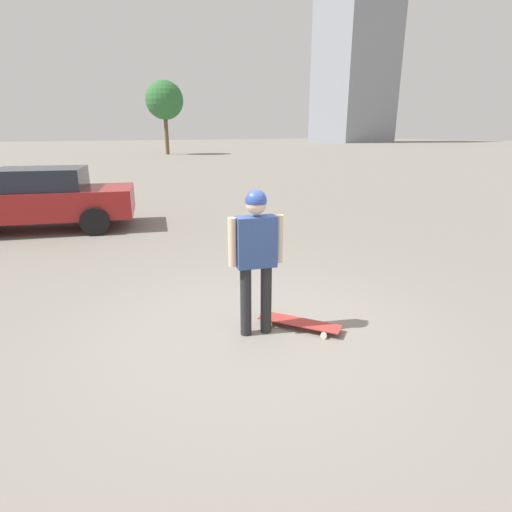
{
  "coord_description": "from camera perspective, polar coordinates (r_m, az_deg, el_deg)",
  "views": [
    {
      "loc": [
        -2.22,
        -3.47,
        2.21
      ],
      "look_at": [
        0.0,
        0.0,
        0.92
      ],
      "focal_mm": 28.0,
      "sensor_mm": 36.0,
      "label": 1
    }
  ],
  "objects": [
    {
      "name": "ground_plane",
      "position": [
        4.68,
        0.0,
        -10.86
      ],
      "size": [
        220.0,
        220.0,
        0.0
      ],
      "primitive_type": "plane",
      "color": "gray"
    },
    {
      "name": "person",
      "position": [
        4.29,
        0.0,
        1.13
      ],
      "size": [
        0.59,
        0.32,
        1.64
      ],
      "rotation": [
        0.0,
        0.0,
        -0.3
      ],
      "color": "#262628",
      "rests_on": "ground_plane"
    },
    {
      "name": "skateboard",
      "position": [
        4.77,
        6.19,
        -9.44
      ],
      "size": [
        0.73,
        0.94,
        0.08
      ],
      "rotation": [
        0.0,
        0.0,
        2.16
      ],
      "color": "#A5332D",
      "rests_on": "ground_plane"
    },
    {
      "name": "car_parked_near",
      "position": [
        10.58,
        -28.56,
        7.24
      ],
      "size": [
        4.52,
        2.98,
        1.43
      ],
      "rotation": [
        0.0,
        0.0,
        2.81
      ],
      "color": "maroon",
      "rests_on": "ground_plane"
    },
    {
      "name": "building_block_distant",
      "position": [
        97.11,
        14.16,
        25.96
      ],
      "size": [
        15.06,
        11.89,
        35.21
      ],
      "color": "gray",
      "rests_on": "ground_plane"
    },
    {
      "name": "tree_distant",
      "position": [
        43.24,
        -12.95,
        20.85
      ],
      "size": [
        3.72,
        3.72,
        7.08
      ],
      "color": "brown",
      "rests_on": "ground_plane"
    }
  ]
}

